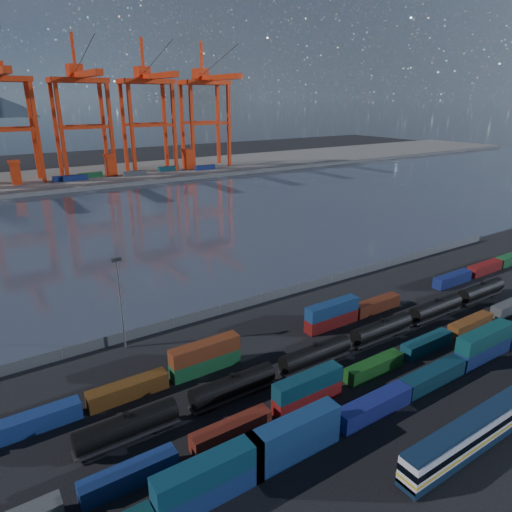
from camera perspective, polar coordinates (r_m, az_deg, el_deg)
ground at (r=78.64m, az=12.48°, el=-12.99°), size 700.00×700.00×0.00m
harbor_water at (r=163.22m, az=-14.72°, el=3.92°), size 700.00×700.00×0.00m
far_quay at (r=262.81m, az=-22.50°, el=8.96°), size 700.00×70.00×2.00m
container_row_south at (r=62.43m, az=9.38°, el=-19.89°), size 140.71×2.55×5.43m
container_row_mid at (r=80.65m, az=17.95°, el=-11.48°), size 140.13×2.25×4.80m
container_row_north at (r=85.86m, az=7.36°, el=-8.42°), size 140.05×2.36×5.04m
tanker_string at (r=80.58m, az=11.69°, el=-10.37°), size 90.95×2.89×4.14m
waterfront_fence at (r=96.96m, az=0.66°, el=-5.35°), size 160.12×0.12×2.20m
yard_light_mast at (r=80.25m, az=-16.58°, el=-5.16°), size 1.60×0.40×16.60m
gantry_cranes at (r=251.59m, az=-25.18°, el=18.05°), size 202.40×52.61×71.24m
quay_containers at (r=246.41m, az=-24.36°, el=8.66°), size 172.58×10.99×2.60m
straddle_carriers at (r=251.65m, az=-22.77°, el=10.11°), size 140.00×7.00×11.10m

